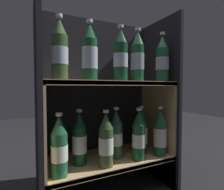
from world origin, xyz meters
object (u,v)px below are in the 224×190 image
at_px(bottle_upper_front_0, 60,51).
at_px(bottle_lower_back_1, 116,135).
at_px(bottle_lower_front_1, 106,141).
at_px(bottle_lower_front_3, 160,134).
at_px(bottle_upper_front_1, 90,54).
at_px(bottle_lower_front_2, 139,136).
at_px(bottle_lower_front_0, 59,148).
at_px(bottle_lower_back_2, 141,132).
at_px(bottle_upper_front_2, 121,56).
at_px(bottle_lower_back_0, 80,140).
at_px(bottle_upper_front_4, 162,60).
at_px(bottle_upper_front_3, 138,58).

xyz_separation_m(bottle_upper_front_0, bottle_lower_back_1, (0.31, 0.08, -0.42)).
bearing_deg(bottle_upper_front_0, bottle_lower_back_1, 14.40).
bearing_deg(bottle_upper_front_0, bottle_lower_front_1, 0.00).
bearing_deg(bottle_lower_front_3, bottle_upper_front_0, -180.00).
height_order(bottle_upper_front_1, bottle_lower_front_2, bottle_upper_front_1).
xyz_separation_m(bottle_upper_front_1, bottle_lower_front_0, (-0.14, 0.00, -0.42)).
bearing_deg(bottle_lower_front_2, bottle_lower_back_2, 47.73).
bearing_deg(bottle_upper_front_2, bottle_lower_back_0, 157.29).
xyz_separation_m(bottle_lower_front_2, bottle_lower_back_0, (-0.31, 0.08, -0.00)).
bearing_deg(bottle_lower_back_0, bottle_lower_back_2, 0.00).
relative_size(bottle_lower_front_0, bottle_lower_front_1, 1.00).
distance_m(bottle_upper_front_1, bottle_lower_front_2, 0.50).
height_order(bottle_upper_front_0, bottle_upper_front_1, same).
bearing_deg(bottle_lower_back_0, bottle_lower_front_0, -144.15).
bearing_deg(bottle_lower_back_2, bottle_lower_front_0, -170.67).
bearing_deg(bottle_lower_back_2, bottle_upper_front_1, -166.99).
relative_size(bottle_upper_front_1, bottle_lower_front_1, 1.00).
bearing_deg(bottle_upper_front_1, bottle_upper_front_4, -0.00).
bearing_deg(bottle_lower_front_0, bottle_lower_back_1, 14.13).
relative_size(bottle_upper_front_1, bottle_lower_front_2, 1.00).
distance_m(bottle_lower_front_0, bottle_lower_front_2, 0.42).
xyz_separation_m(bottle_upper_front_1, bottle_lower_back_0, (-0.03, 0.08, -0.42)).
xyz_separation_m(bottle_upper_front_2, bottle_lower_front_3, (0.26, 0.00, -0.42)).
bearing_deg(bottle_lower_back_2, bottle_lower_front_1, -163.22).
bearing_deg(bottle_upper_front_2, bottle_lower_front_3, 0.00).
bearing_deg(bottle_lower_front_1, bottle_upper_front_1, 180.00).
xyz_separation_m(bottle_lower_front_0, bottle_lower_back_2, (0.49, 0.08, -0.00)).
bearing_deg(bottle_lower_back_2, bottle_upper_front_0, -170.55).
bearing_deg(bottle_lower_front_1, bottle_lower_back_2, 16.78).
relative_size(bottle_upper_front_0, bottle_lower_front_0, 1.00).
relative_size(bottle_lower_front_2, bottle_lower_back_1, 1.00).
distance_m(bottle_upper_front_0, bottle_upper_front_4, 0.57).
height_order(bottle_lower_front_1, bottle_lower_front_2, same).
distance_m(bottle_upper_front_3, bottle_lower_front_1, 0.46).
bearing_deg(bottle_lower_front_2, bottle_lower_front_0, 180.00).
bearing_deg(bottle_upper_front_4, bottle_lower_back_1, 162.39).
relative_size(bottle_upper_front_2, bottle_upper_front_4, 1.00).
bearing_deg(bottle_upper_front_0, bottle_upper_front_2, -0.00).
xyz_separation_m(bottle_upper_front_3, bottle_lower_back_0, (-0.29, 0.08, -0.42)).
height_order(bottle_upper_front_1, bottle_lower_front_0, bottle_upper_front_1).
bearing_deg(bottle_lower_front_3, bottle_lower_front_2, 180.00).
bearing_deg(bottle_lower_back_0, bottle_upper_front_1, -69.57).
bearing_deg(bottle_upper_front_1, bottle_lower_front_3, 0.00).
relative_size(bottle_upper_front_0, bottle_lower_back_0, 1.00).
distance_m(bottle_lower_front_2, bottle_lower_front_3, 0.15).
distance_m(bottle_upper_front_0, bottle_upper_front_3, 0.40).
relative_size(bottle_upper_front_2, bottle_lower_front_3, 1.00).
relative_size(bottle_upper_front_1, bottle_lower_front_3, 1.00).
distance_m(bottle_upper_front_4, bottle_lower_front_3, 0.42).
bearing_deg(bottle_lower_front_2, bottle_lower_back_1, 140.28).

